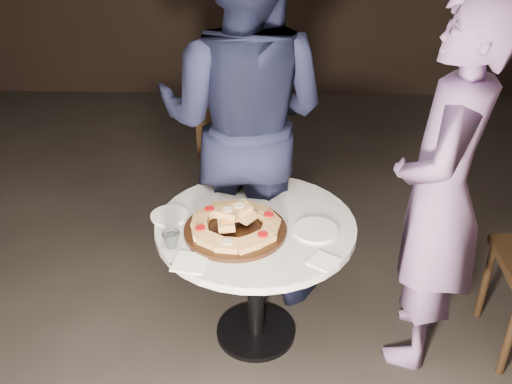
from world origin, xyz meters
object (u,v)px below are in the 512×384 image
Objects in this scene: diner_navy at (243,121)px; diner_teal at (440,195)px; water_glass at (171,240)px; focaccia_pile at (235,222)px; serving_board at (235,230)px; table at (256,245)px; chair_far at (242,142)px.

diner_navy reaches higher than diner_teal.
diner_navy is at bearing 68.47° from water_glass.
focaccia_pile is 0.21× the size of diner_navy.
focaccia_pile is 0.62m from diner_navy.
water_glass is at bearing 82.73° from diner_navy.
diner_navy reaches higher than serving_board.
focaccia_pile is at bearing 24.67° from water_glass.
table is at bearing -70.86° from diner_teal.
water_glass is 0.08× the size of chair_far.
chair_far is at bearing 90.92° from focaccia_pile.
diner_navy is (-0.07, 0.50, 0.40)m from table.
table is 2.80× the size of focaccia_pile.
chair_far is at bearing 91.07° from serving_board.
diner_teal is (0.87, 0.03, 0.13)m from focaccia_pile.
focaccia_pile is at bearing 127.57° from serving_board.
chair_far reaches higher than water_glass.
focaccia_pile is 5.20× the size of water_glass.
water_glass is 0.05× the size of diner_teal.
diner_navy is at bearing -100.41° from diner_teal.
table is at bearing 28.55° from water_glass.
focaccia_pile is at bearing -141.82° from table.
table is 0.43m from water_glass.
diner_navy is at bearing 112.63° from chair_far.
focaccia_pile is 0.23× the size of diner_teal.
serving_board is at bearing 23.76° from water_glass.
diner_teal is (0.86, -0.54, -0.10)m from diner_navy.
chair_far is (-0.11, 1.04, 0.03)m from table.
serving_board reaches higher than table.
diner_navy is at bearing 88.70° from serving_board.
diner_navy reaches higher than water_glass.
chair_far is at bearing 95.94° from table.
chair_far is at bearing -118.50° from diner_teal.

